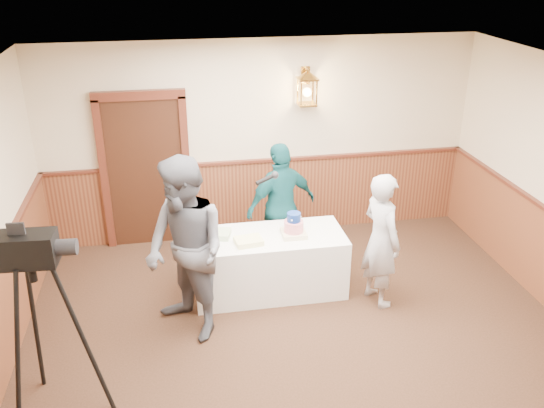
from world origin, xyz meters
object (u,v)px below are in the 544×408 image
Objects in this scene: display_table at (269,263)px; sheet_cake_green at (217,234)px; sheet_cake_yellow at (249,241)px; assistant_p at (281,206)px; interviewer at (186,251)px; tv_camera_rig at (46,340)px; baker at (381,240)px; tiered_cake at (294,227)px.

sheet_cake_green is at bearing 172.20° from display_table.
sheet_cake_green is (-0.34, 0.24, 0.00)m from sheet_cake_yellow.
display_table is at bearing 45.63° from assistant_p.
interviewer is 1.20× the size of assistant_p.
interviewer is at bearing 43.19° from tv_camera_rig.
tv_camera_rig reaches higher than baker.
tiered_cake is 0.17× the size of assistant_p.
sheet_cake_yellow is 0.17× the size of tv_camera_rig.
display_table is at bearing 40.79° from tv_camera_rig.
tv_camera_rig reaches higher than assistant_p.
sheet_cake_yellow is (-0.55, -0.11, -0.08)m from tiered_cake.
assistant_p is at bearing 25.63° from baker.
sheet_cake_green reaches higher than sheet_cake_yellow.
display_table is 1.07× the size of assistant_p.
display_table is 0.57m from tiered_cake.
display_table is 0.81m from assistant_p.
tv_camera_rig is (-3.46, -1.24, 0.01)m from baker.
baker reaches higher than sheet_cake_yellow.
interviewer is at bearing 24.76° from assistant_p.
interviewer is 1.24× the size of baker.
sheet_cake_yellow is at bearing 41.65° from tv_camera_rig.
sheet_cake_yellow is 0.19× the size of baker.
baker reaches higher than tiered_cake.
tiered_cake is at bearing 10.85° from sheet_cake_yellow.
sheet_cake_green is at bearing 10.56° from assistant_p.
tv_camera_rig reaches higher than sheet_cake_green.
interviewer reaches higher than baker.
interviewer is at bearing -117.42° from sheet_cake_green.
tv_camera_rig is (-1.25, -1.03, -0.18)m from interviewer.
display_table is 0.98× the size of tv_camera_rig.
tiered_cake is at bearing 50.29° from baker.
interviewer is at bearing -144.86° from sheet_cake_yellow.
tv_camera_rig is (-2.52, -1.64, -0.04)m from tiered_cake.
display_table is 2.84m from tv_camera_rig.
tiered_cake is (0.29, -0.05, 0.49)m from display_table.
tiered_cake reaches higher than sheet_cake_green.
display_table is at bearing -7.80° from sheet_cake_green.
assistant_p is at bearing 66.20° from display_table.
tiered_cake is 0.66m from assistant_p.
sheet_cake_yellow reaches higher than display_table.
display_table is 6.13× the size of tiered_cake.
assistant_p is (0.53, 0.76, 0.06)m from sheet_cake_yellow.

